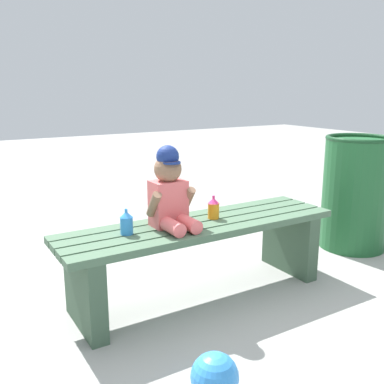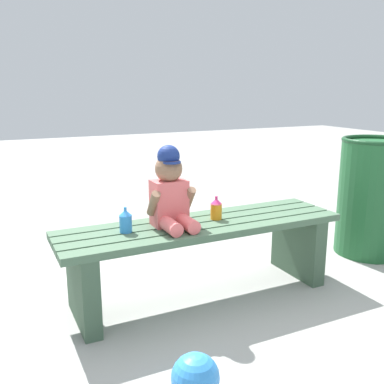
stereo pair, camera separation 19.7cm
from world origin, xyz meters
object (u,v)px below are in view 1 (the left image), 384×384
at_px(park_bench, 201,246).
at_px(trash_bin, 355,192).
at_px(sippy_cup_left, 126,222).
at_px(sippy_cup_right, 213,208).
at_px(child_figure, 170,192).
at_px(toy_ball, 215,377).

bearing_deg(park_bench, trash_bin, 3.37).
relative_size(sippy_cup_left, trash_bin, 0.16).
bearing_deg(sippy_cup_right, trash_bin, 2.64).
relative_size(child_figure, trash_bin, 0.53).
xyz_separation_m(child_figure, sippy_cup_right, (0.26, 0.00, -0.12)).
xyz_separation_m(sippy_cup_right, toy_ball, (-0.48, -0.73, -0.38)).
distance_m(child_figure, toy_ball, 0.91).
bearing_deg(sippy_cup_left, toy_ball, -88.91).
bearing_deg(trash_bin, sippy_cup_left, -178.13).
xyz_separation_m(child_figure, toy_ball, (-0.22, -0.73, -0.50)).
height_order(child_figure, toy_ball, child_figure).
distance_m(park_bench, child_figure, 0.35).
xyz_separation_m(child_figure, sippy_cup_left, (-0.23, 0.00, -0.12)).
distance_m(sippy_cup_left, toy_ball, 0.82).
bearing_deg(toy_ball, sippy_cup_right, 56.68).
relative_size(sippy_cup_left, sippy_cup_right, 1.00).
bearing_deg(sippy_cup_left, child_figure, -0.15).
distance_m(sippy_cup_left, trash_bin, 1.69).
bearing_deg(trash_bin, sippy_cup_right, -177.36).
xyz_separation_m(park_bench, trash_bin, (1.29, 0.08, 0.11)).
height_order(park_bench, toy_ball, park_bench).
bearing_deg(toy_ball, sippy_cup_left, 91.09).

